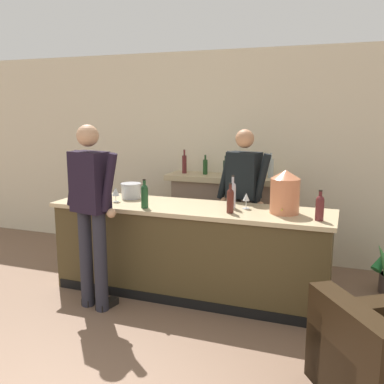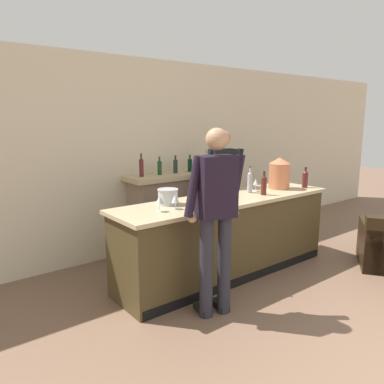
{
  "view_description": "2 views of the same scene",
  "coord_description": "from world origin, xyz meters",
  "px_view_note": "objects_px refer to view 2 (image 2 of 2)",
  "views": [
    {
      "loc": [
        1.71,
        -0.96,
        1.96
      ],
      "look_at": [
        0.12,
        3.39,
        1.09
      ],
      "focal_mm": 40.0,
      "sensor_mm": 36.0,
      "label": 1
    },
    {
      "loc": [
        -2.91,
        -0.06,
        1.92
      ],
      "look_at": [
        -0.05,
        3.59,
        1.01
      ],
      "focal_mm": 35.0,
      "sensor_mm": 36.0,
      "label": 2
    }
  ],
  "objects_px": {
    "fireplace_stone": "(175,210)",
    "potted_plant_corner": "(283,213)",
    "person_bartender": "(222,187)",
    "ice_bucket_steel": "(168,197)",
    "wine_bottle_merlot_tall": "(264,184)",
    "copper_dispenser": "(279,173)",
    "wine_glass_mid_counter": "(175,199)",
    "wine_glass_by_dispenser": "(256,183)",
    "person_customer": "(216,214)",
    "wine_glass_near_bucket": "(160,200)",
    "wine_bottle_riesling_slim": "(250,181)",
    "wine_bottle_port_short": "(216,194)",
    "wine_bottle_rose_blush": "(305,178)"
  },
  "relations": [
    {
      "from": "potted_plant_corner",
      "to": "wine_bottle_merlot_tall",
      "type": "xyz_separation_m",
      "value": [
        -1.59,
        -0.92,
        0.81
      ]
    },
    {
      "from": "fireplace_stone",
      "to": "person_customer",
      "type": "bearing_deg",
      "value": -114.45
    },
    {
      "from": "person_customer",
      "to": "wine_glass_near_bucket",
      "type": "xyz_separation_m",
      "value": [
        -0.25,
        0.59,
        0.07
      ]
    },
    {
      "from": "ice_bucket_steel",
      "to": "wine_bottle_merlot_tall",
      "type": "relative_size",
      "value": 0.78
    },
    {
      "from": "wine_bottle_riesling_slim",
      "to": "person_customer",
      "type": "bearing_deg",
      "value": -149.7
    },
    {
      "from": "person_customer",
      "to": "wine_glass_by_dispenser",
      "type": "bearing_deg",
      "value": 28.44
    },
    {
      "from": "wine_bottle_port_short",
      "to": "ice_bucket_steel",
      "type": "bearing_deg",
      "value": 133.03
    },
    {
      "from": "person_bartender",
      "to": "ice_bucket_steel",
      "type": "xyz_separation_m",
      "value": [
        -1.22,
        -0.42,
        0.09
      ]
    },
    {
      "from": "potted_plant_corner",
      "to": "ice_bucket_steel",
      "type": "height_order",
      "value": "ice_bucket_steel"
    },
    {
      "from": "fireplace_stone",
      "to": "potted_plant_corner",
      "type": "bearing_deg",
      "value": -11.55
    },
    {
      "from": "wine_glass_by_dispenser",
      "to": "copper_dispenser",
      "type": "bearing_deg",
      "value": -9.33
    },
    {
      "from": "person_customer",
      "to": "wine_bottle_merlot_tall",
      "type": "relative_size",
      "value": 6.18
    },
    {
      "from": "wine_bottle_port_short",
      "to": "wine_bottle_rose_blush",
      "type": "bearing_deg",
      "value": 2.65
    },
    {
      "from": "wine_glass_mid_counter",
      "to": "wine_glass_by_dispenser",
      "type": "bearing_deg",
      "value": 6.56
    },
    {
      "from": "potted_plant_corner",
      "to": "person_bartender",
      "type": "height_order",
      "value": "person_bartender"
    },
    {
      "from": "wine_bottle_rose_blush",
      "to": "person_customer",
      "type": "bearing_deg",
      "value": -166.72
    },
    {
      "from": "fireplace_stone",
      "to": "ice_bucket_steel",
      "type": "xyz_separation_m",
      "value": [
        -0.83,
        -1.03,
        0.48
      ]
    },
    {
      "from": "person_bartender",
      "to": "wine_glass_mid_counter",
      "type": "height_order",
      "value": "person_bartender"
    },
    {
      "from": "fireplace_stone",
      "to": "wine_glass_mid_counter",
      "type": "xyz_separation_m",
      "value": [
        -0.9,
        -1.26,
        0.51
      ]
    },
    {
      "from": "wine_bottle_merlot_tall",
      "to": "wine_glass_mid_counter",
      "type": "xyz_separation_m",
      "value": [
        -1.32,
        0.07,
        -0.02
      ]
    },
    {
      "from": "wine_bottle_riesling_slim",
      "to": "copper_dispenser",
      "type": "bearing_deg",
      "value": -4.58
    },
    {
      "from": "person_customer",
      "to": "wine_glass_near_bucket",
      "type": "height_order",
      "value": "person_customer"
    },
    {
      "from": "fireplace_stone",
      "to": "wine_glass_by_dispenser",
      "type": "relative_size",
      "value": 9.21
    },
    {
      "from": "wine_bottle_merlot_tall",
      "to": "wine_glass_mid_counter",
      "type": "relative_size",
      "value": 1.84
    },
    {
      "from": "wine_bottle_port_short",
      "to": "wine_glass_by_dispenser",
      "type": "bearing_deg",
      "value": 18.02
    },
    {
      "from": "copper_dispenser",
      "to": "wine_bottle_riesling_slim",
      "type": "xyz_separation_m",
      "value": [
        -0.54,
        0.04,
        -0.07
      ]
    },
    {
      "from": "fireplace_stone",
      "to": "person_customer",
      "type": "height_order",
      "value": "person_customer"
    },
    {
      "from": "wine_glass_mid_counter",
      "to": "wine_bottle_merlot_tall",
      "type": "bearing_deg",
      "value": -2.95
    },
    {
      "from": "wine_bottle_riesling_slim",
      "to": "wine_glass_near_bucket",
      "type": "xyz_separation_m",
      "value": [
        -1.48,
        -0.13,
        -0.03
      ]
    },
    {
      "from": "wine_bottle_riesling_slim",
      "to": "wine_glass_near_bucket",
      "type": "height_order",
      "value": "wine_bottle_riesling_slim"
    },
    {
      "from": "wine_bottle_merlot_tall",
      "to": "wine_bottle_riesling_slim",
      "type": "relative_size",
      "value": 0.87
    },
    {
      "from": "wine_bottle_riesling_slim",
      "to": "wine_bottle_rose_blush",
      "type": "distance_m",
      "value": 0.91
    },
    {
      "from": "ice_bucket_steel",
      "to": "wine_bottle_riesling_slim",
      "type": "relative_size",
      "value": 0.68
    },
    {
      "from": "ice_bucket_steel",
      "to": "wine_bottle_merlot_tall",
      "type": "height_order",
      "value": "wine_bottle_merlot_tall"
    },
    {
      "from": "wine_bottle_rose_blush",
      "to": "potted_plant_corner",
      "type": "bearing_deg",
      "value": 51.19
    },
    {
      "from": "wine_glass_mid_counter",
      "to": "wine_glass_near_bucket",
      "type": "relative_size",
      "value": 0.97
    },
    {
      "from": "person_bartender",
      "to": "wine_bottle_port_short",
      "type": "xyz_separation_m",
      "value": [
        -0.85,
        -0.81,
        0.13
      ]
    },
    {
      "from": "person_bartender",
      "to": "wine_glass_by_dispenser",
      "type": "relative_size",
      "value": 10.75
    },
    {
      "from": "potted_plant_corner",
      "to": "wine_bottle_riesling_slim",
      "type": "height_order",
      "value": "wine_bottle_riesling_slim"
    },
    {
      "from": "copper_dispenser",
      "to": "wine_glass_mid_counter",
      "type": "xyz_separation_m",
      "value": [
        -1.82,
        -0.1,
        -0.1
      ]
    },
    {
      "from": "ice_bucket_steel",
      "to": "wine_bottle_riesling_slim",
      "type": "height_order",
      "value": "wine_bottle_riesling_slim"
    },
    {
      "from": "wine_bottle_rose_blush",
      "to": "copper_dispenser",
      "type": "bearing_deg",
      "value": 152.55
    },
    {
      "from": "person_customer",
      "to": "wine_bottle_port_short",
      "type": "height_order",
      "value": "person_customer"
    },
    {
      "from": "person_bartender",
      "to": "wine_bottle_riesling_slim",
      "type": "height_order",
      "value": "person_bartender"
    },
    {
      "from": "wine_bottle_port_short",
      "to": "wine_glass_by_dispenser",
      "type": "height_order",
      "value": "wine_bottle_port_short"
    },
    {
      "from": "wine_bottle_merlot_tall",
      "to": "wine_glass_mid_counter",
      "type": "height_order",
      "value": "wine_bottle_merlot_tall"
    },
    {
      "from": "copper_dispenser",
      "to": "wine_glass_mid_counter",
      "type": "bearing_deg",
      "value": -176.9
    },
    {
      "from": "potted_plant_corner",
      "to": "wine_glass_mid_counter",
      "type": "relative_size",
      "value": 3.97
    },
    {
      "from": "person_bartender",
      "to": "copper_dispenser",
      "type": "distance_m",
      "value": 0.8
    },
    {
      "from": "person_customer",
      "to": "wine_bottle_merlot_tall",
      "type": "height_order",
      "value": "person_customer"
    }
  ]
}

